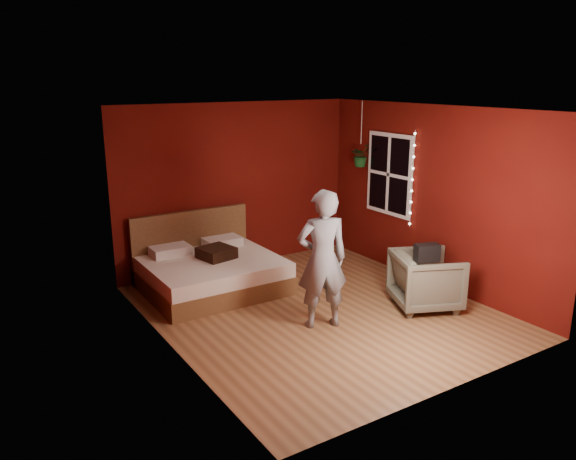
# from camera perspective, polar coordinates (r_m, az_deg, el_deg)

# --- Properties ---
(floor) EXTENTS (4.50, 4.50, 0.00)m
(floor) POSITION_cam_1_polar(r_m,az_deg,el_deg) (7.46, 3.12, -8.20)
(floor) COLOR #8E5F38
(floor) RESTS_ON ground
(room_walls) EXTENTS (4.04, 4.54, 2.62)m
(room_walls) POSITION_cam_1_polar(r_m,az_deg,el_deg) (6.95, 3.32, 4.57)
(room_walls) COLOR #571009
(room_walls) RESTS_ON ground
(window) EXTENTS (0.05, 0.97, 1.27)m
(window) POSITION_cam_1_polar(r_m,az_deg,el_deg) (8.90, 10.25, 5.58)
(window) COLOR white
(window) RESTS_ON room_walls
(fairy_lights) EXTENTS (0.04, 0.04, 1.45)m
(fairy_lights) POSITION_cam_1_polar(r_m,az_deg,el_deg) (8.51, 12.52, 5.02)
(fairy_lights) COLOR silver
(fairy_lights) RESTS_ON room_walls
(bed) EXTENTS (1.86, 1.58, 1.02)m
(bed) POSITION_cam_1_polar(r_m,az_deg,el_deg) (8.17, -7.90, -4.16)
(bed) COLOR brown
(bed) RESTS_ON ground
(person) EXTENTS (0.72, 0.59, 1.72)m
(person) POSITION_cam_1_polar(r_m,az_deg,el_deg) (6.74, 3.50, -3.00)
(person) COLOR slate
(person) RESTS_ON ground
(armchair) EXTENTS (1.08, 1.07, 0.76)m
(armchair) POSITION_cam_1_polar(r_m,az_deg,el_deg) (7.65, 13.86, -4.97)
(armchair) COLOR #5A5947
(armchair) RESTS_ON ground
(handbag) EXTENTS (0.33, 0.24, 0.22)m
(handbag) POSITION_cam_1_polar(r_m,az_deg,el_deg) (7.18, 13.93, -2.24)
(handbag) COLOR black
(handbag) RESTS_ON armchair
(throw_pillow) EXTENTS (0.52, 0.52, 0.16)m
(throw_pillow) POSITION_cam_1_polar(r_m,az_deg,el_deg) (8.07, -7.29, -2.31)
(throw_pillow) COLOR black
(throw_pillow) RESTS_ON bed
(hanging_plant) EXTENTS (0.38, 0.35, 1.05)m
(hanging_plant) POSITION_cam_1_polar(r_m,az_deg,el_deg) (9.26, 7.38, 7.54)
(hanging_plant) COLOR silver
(hanging_plant) RESTS_ON room_walls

